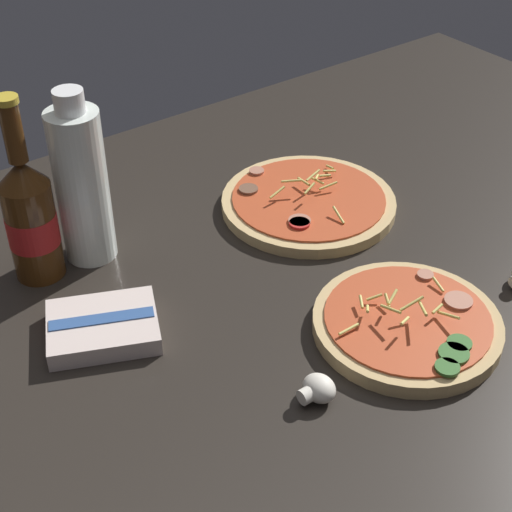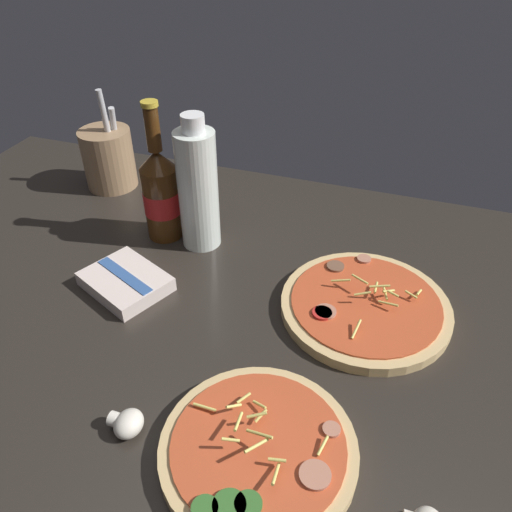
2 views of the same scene
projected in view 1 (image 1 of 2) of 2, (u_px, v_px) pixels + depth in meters
counter_slab at (276, 268)px, 106.10cm from camera, size 160.00×90.00×2.50cm
pizza_near at (408, 324)px, 93.45cm from camera, size 22.60×22.60×4.95cm
pizza_far at (308, 202)px, 115.18cm from camera, size 25.60×25.60×4.97cm
beer_bottle at (30, 217)px, 98.03cm from camera, size 6.48×6.48×25.11cm
oil_bottle at (82, 184)px, 100.15cm from camera, size 6.85×6.85×23.93cm
mushroom_right at (318, 389)px, 84.50cm from camera, size 4.19×3.99×2.79cm
dish_towel at (103, 327)px, 92.83cm from camera, size 15.92×14.53×2.56cm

